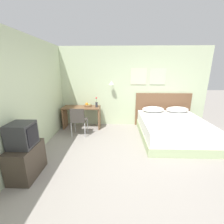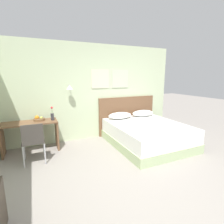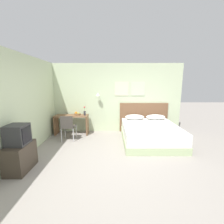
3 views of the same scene
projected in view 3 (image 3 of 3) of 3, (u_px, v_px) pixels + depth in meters
The scene contains 15 objects.
ground_plane at pixel (113, 165), 3.53m from camera, with size 24.00×24.00×0.00m, color gray.
wall_back at pixel (112, 98), 5.84m from camera, with size 5.33×0.31×2.65m.
wall_left at pixel (1, 112), 3.07m from camera, with size 0.06×5.58×2.65m.
bed at pixel (150, 133), 4.93m from camera, with size 1.76×2.08×0.56m.
headboard at pixel (143, 117), 5.93m from camera, with size 1.88×0.06×1.15m.
pillow_left at pixel (134, 117), 5.64m from camera, with size 0.71×0.40×0.19m.
pillow_right at pixel (155, 117), 5.64m from camera, with size 0.71×0.40×0.19m.
folded_towel_near_foot at pixel (156, 127), 4.57m from camera, with size 0.34×0.27×0.06m.
folded_towel_mid_bed at pixel (161, 132), 4.13m from camera, with size 0.28×0.34×0.06m.
desk at pixel (71, 121), 5.62m from camera, with size 1.22×0.50×0.73m.
desk_chair at pixel (68, 126), 4.96m from camera, with size 0.43×0.43×0.86m.
fruit_bowl at pixel (77, 114), 5.63m from camera, with size 0.25×0.25×0.13m.
flower_vase at pixel (84, 112), 5.53m from camera, with size 0.08×0.08×0.33m.
tv_stand at pixel (20, 157), 3.28m from camera, with size 0.42×0.69×0.60m.
television at pixel (17, 135), 3.19m from camera, with size 0.41×0.40×0.44m.
Camera 3 is at (-0.02, -3.23, 1.90)m, focal length 24.00 mm.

